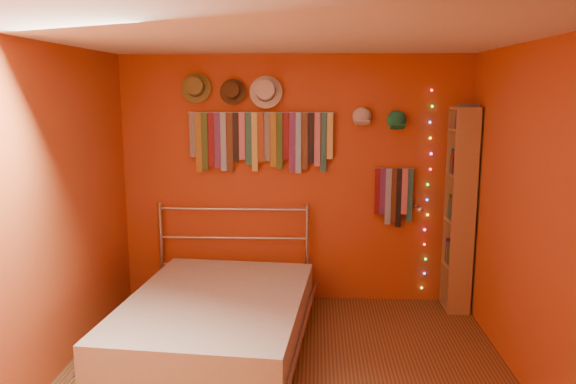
% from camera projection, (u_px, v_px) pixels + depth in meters
% --- Properties ---
extents(ground, '(3.50, 3.50, 0.00)m').
position_uv_depth(ground, '(285.00, 383.00, 4.19)').
color(ground, '#562F1D').
rests_on(ground, ground).
extents(back_wall, '(3.50, 0.02, 2.50)m').
position_uv_depth(back_wall, '(294.00, 180.00, 5.68)').
color(back_wall, '#A73C1A').
rests_on(back_wall, ground).
extents(right_wall, '(0.02, 3.50, 2.50)m').
position_uv_depth(right_wall, '(537.00, 223.00, 3.88)').
color(right_wall, '#A73C1A').
rests_on(right_wall, ground).
extents(left_wall, '(0.02, 3.50, 2.50)m').
position_uv_depth(left_wall, '(43.00, 217.00, 4.05)').
color(left_wall, '#A73C1A').
rests_on(left_wall, ground).
extents(ceiling, '(3.50, 3.50, 0.02)m').
position_uv_depth(ceiling, '(285.00, 37.00, 3.74)').
color(ceiling, white).
rests_on(ceiling, back_wall).
extents(tie_rack, '(1.45, 0.03, 0.61)m').
position_uv_depth(tie_rack, '(261.00, 139.00, 5.56)').
color(tie_rack, '#ADADB1').
rests_on(tie_rack, back_wall).
extents(small_tie_rack, '(0.40, 0.03, 0.60)m').
position_uv_depth(small_tie_rack, '(394.00, 194.00, 5.59)').
color(small_tie_rack, '#ADADB1').
rests_on(small_tie_rack, back_wall).
extents(fedora_olive, '(0.30, 0.16, 0.29)m').
position_uv_depth(fedora_olive, '(195.00, 87.00, 5.47)').
color(fedora_olive, olive).
rests_on(fedora_olive, back_wall).
extents(fedora_brown, '(0.26, 0.14, 0.25)m').
position_uv_depth(fedora_brown, '(232.00, 91.00, 5.46)').
color(fedora_brown, '#462F19').
rests_on(fedora_brown, back_wall).
extents(fedora_white, '(0.32, 0.17, 0.32)m').
position_uv_depth(fedora_white, '(266.00, 91.00, 5.44)').
color(fedora_white, beige).
rests_on(fedora_white, back_wall).
extents(cap_white, '(0.18, 0.23, 0.18)m').
position_uv_depth(cap_white, '(362.00, 117.00, 5.48)').
color(cap_white, silver).
rests_on(cap_white, back_wall).
extents(cap_green, '(0.18, 0.23, 0.18)m').
position_uv_depth(cap_green, '(397.00, 120.00, 5.47)').
color(cap_green, '#1B7C52').
rests_on(cap_green, back_wall).
extents(fairy_lights, '(0.06, 0.02, 2.03)m').
position_uv_depth(fairy_lights, '(428.00, 192.00, 5.60)').
color(fairy_lights, '#FF3333').
rests_on(fairy_lights, back_wall).
extents(reading_lamp, '(0.07, 0.28, 0.08)m').
position_uv_depth(reading_lamp, '(419.00, 209.00, 5.45)').
color(reading_lamp, '#ADADB1').
rests_on(reading_lamp, back_wall).
extents(bookshelf, '(0.25, 0.34, 2.00)m').
position_uv_depth(bookshelf, '(464.00, 209.00, 5.43)').
color(bookshelf, '#A9834C').
rests_on(bookshelf, ground).
extents(bed, '(1.71, 2.17, 1.02)m').
position_uv_depth(bed, '(216.00, 320.00, 4.75)').
color(bed, '#ADADB1').
rests_on(bed, ground).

